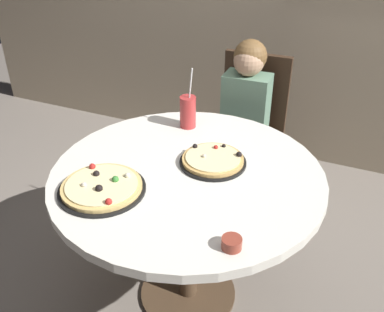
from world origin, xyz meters
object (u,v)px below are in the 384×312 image
object	(u,v)px
dining_table	(187,191)
soda_cup	(188,112)
sauce_bowl	(232,243)
pizza_veggie	(213,160)
pizza_cheese	(102,187)
diner_child	(240,144)
chair_wooden	(249,124)

from	to	relation	value
dining_table	soda_cup	xyz separation A→B (m)	(-0.16, 0.38, 0.18)
sauce_bowl	pizza_veggie	bearing A→B (deg)	117.95
pizza_veggie	sauce_bowl	bearing A→B (deg)	-62.05
soda_cup	dining_table	bearing A→B (deg)	-66.42
soda_cup	sauce_bowl	world-z (taller)	soda_cup
dining_table	pizza_cheese	size ratio (longest dim) A/B	3.35
dining_table	pizza_veggie	bearing A→B (deg)	54.59
dining_table	pizza_veggie	size ratio (longest dim) A/B	3.99
pizza_cheese	diner_child	bearing A→B (deg)	75.86
dining_table	sauce_bowl	xyz separation A→B (m)	(0.32, -0.36, 0.12)
dining_table	sauce_bowl	size ratio (longest dim) A/B	16.60
dining_table	soda_cup	size ratio (longest dim) A/B	3.78
diner_child	pizza_cheese	xyz separation A→B (m)	(-0.26, -1.01, 0.28)
pizza_cheese	pizza_veggie	bearing A→B (deg)	47.98
pizza_cheese	sauce_bowl	bearing A→B (deg)	-9.80
chair_wooden	diner_child	size ratio (longest dim) A/B	0.88
diner_child	sauce_bowl	xyz separation A→B (m)	(0.32, -1.11, 0.29)
dining_table	diner_child	xyz separation A→B (m)	(0.00, 0.75, -0.16)
sauce_bowl	diner_child	bearing A→B (deg)	106.00
diner_child	soda_cup	xyz separation A→B (m)	(-0.17, -0.38, 0.35)
dining_table	soda_cup	distance (m)	0.45
diner_child	sauce_bowl	distance (m)	1.19
dining_table	diner_child	size ratio (longest dim) A/B	1.07
dining_table	pizza_veggie	distance (m)	0.18
chair_wooden	dining_table	bearing A→B (deg)	-89.85
chair_wooden	diner_child	xyz separation A→B (m)	(0.00, -0.18, -0.05)
pizza_veggie	soda_cup	xyz separation A→B (m)	(-0.24, 0.27, 0.06)
diner_child	soda_cup	distance (m)	0.54
dining_table	soda_cup	bearing A→B (deg)	113.58
dining_table	pizza_veggie	world-z (taller)	pizza_veggie
diner_child	pizza_cheese	bearing A→B (deg)	-104.14
dining_table	pizza_cheese	world-z (taller)	pizza_cheese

